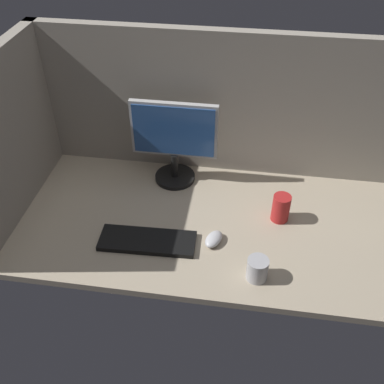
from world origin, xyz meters
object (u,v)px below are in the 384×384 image
(monitor, at_px, (174,140))
(mug_steel, at_px, (257,269))
(keyboard, at_px, (147,241))
(mug_red_plastic, at_px, (281,208))
(mouse, at_px, (214,239))

(monitor, height_order, mug_steel, monitor)
(keyboard, relative_size, mug_red_plastic, 3.13)
(keyboard, xyz_separation_m, mug_steel, (0.42, -0.11, 0.03))
(mouse, bearing_deg, mug_steel, -20.71)
(keyboard, height_order, mug_steel, mug_steel)
(keyboard, height_order, mug_red_plastic, mug_red_plastic)
(keyboard, bearing_deg, mug_steel, -16.42)
(mouse, relative_size, mug_red_plastic, 0.81)
(mug_red_plastic, bearing_deg, mug_steel, -104.35)
(monitor, distance_m, mug_red_plastic, 0.53)
(mouse, xyz_separation_m, mug_steel, (0.17, -0.15, 0.03))
(keyboard, relative_size, mug_steel, 4.20)
(mug_red_plastic, bearing_deg, monitor, 156.07)
(keyboard, bearing_deg, mug_red_plastic, 20.74)
(mug_red_plastic, xyz_separation_m, mug_steel, (-0.08, -0.32, -0.01))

